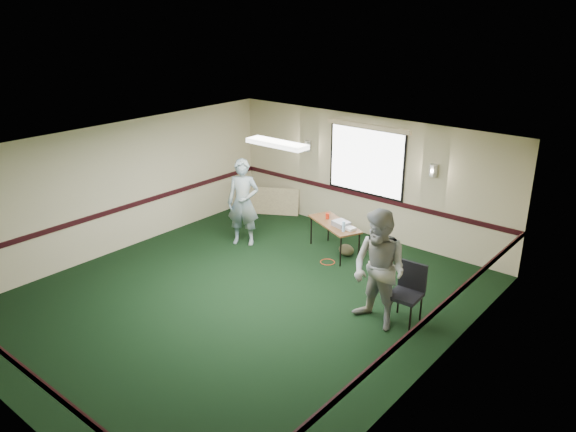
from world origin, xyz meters
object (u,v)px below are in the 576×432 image
Objects in this scene: projector at (341,224)px; conference_chair at (408,288)px; person_right at (379,270)px; folding_table at (335,225)px; person_left at (243,202)px.

projector is 2.64m from conference_chair.
person_right is at bearing -126.68° from conference_chair.
conference_chair reaches higher than folding_table.
person_right is (2.17, -1.86, 0.37)m from folding_table.
conference_chair reaches higher than projector.
conference_chair is 0.53× the size of person_left.
folding_table is at bearing 149.68° from person_right.
person_left reaches higher than projector.
conference_chair is at bearing -37.09° from person_left.
projector is at bearing -8.31° from person_left.
person_right is (1.96, -1.80, 0.26)m from projector.
person_left is at bearing -143.30° from projector.
folding_table is 2.02m from person_left.
person_right is at bearing -44.02° from person_left.
conference_chair is 0.50× the size of person_right.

